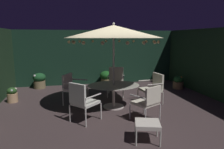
{
  "coord_description": "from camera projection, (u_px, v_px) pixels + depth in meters",
  "views": [
    {
      "loc": [
        -1.34,
        -5.73,
        2.11
      ],
      "look_at": [
        -0.02,
        0.34,
        0.98
      ],
      "focal_mm": 32.67,
      "sensor_mm": 36.0,
      "label": 1
    }
  ],
  "objects": [
    {
      "name": "patio_dining_table",
      "position": [
        114.0,
        89.0,
        6.17
      ],
      "size": [
        1.58,
        1.29,
        0.7
      ],
      "color": "beige",
      "rests_on": "ground_plane"
    },
    {
      "name": "potted_plant_back_right",
      "position": [
        12.0,
        95.0,
        6.71
      ],
      "size": [
        0.33,
        0.33,
        0.49
      ],
      "color": "tan",
      "rests_on": "ground_plane"
    },
    {
      "name": "patio_chair_east",
      "position": [
        73.0,
        86.0,
        6.53
      ],
      "size": [
        0.84,
        0.85,
        0.95
      ],
      "color": "silver",
      "rests_on": "ground_plane"
    },
    {
      "name": "hedge_backdrop_right",
      "position": [
        224.0,
        65.0,
        6.72
      ],
      "size": [
        0.3,
        7.43,
        2.43
      ],
      "primitive_type": "cube",
      "color": "#1B331E",
      "rests_on": "ground_plane"
    },
    {
      "name": "potted_plant_back_left",
      "position": [
        106.0,
        77.0,
        9.16
      ],
      "size": [
        0.56,
        0.56,
        0.63
      ],
      "color": "olive",
      "rests_on": "ground_plane"
    },
    {
      "name": "patio_chair_southeast",
      "position": [
        82.0,
        100.0,
        5.06
      ],
      "size": [
        0.83,
        0.83,
        1.02
      ],
      "color": "silver",
      "rests_on": "ground_plane"
    },
    {
      "name": "potted_plant_right_far",
      "position": [
        39.0,
        80.0,
        8.54
      ],
      "size": [
        0.53,
        0.53,
        0.65
      ],
      "color": "olive",
      "rests_on": "ground_plane"
    },
    {
      "name": "hedge_backdrop_rear",
      "position": [
        98.0,
        57.0,
        9.38
      ],
      "size": [
        7.71,
        0.3,
        2.43
      ],
      "primitive_type": "cube",
      "color": "#152F21",
      "rests_on": "ground_plane"
    },
    {
      "name": "potted_plant_back_center",
      "position": [
        178.0,
        82.0,
        8.5
      ],
      "size": [
        0.43,
        0.43,
        0.53
      ],
      "color": "#8B6747",
      "rests_on": "ground_plane"
    },
    {
      "name": "patio_chair_south",
      "position": [
        148.0,
        100.0,
        5.15
      ],
      "size": [
        0.78,
        0.77,
        0.92
      ],
      "color": "silver",
      "rests_on": "ground_plane"
    },
    {
      "name": "ground_plane",
      "position": [
        115.0,
        108.0,
        6.17
      ],
      "size": [
        7.71,
        7.43,
        0.02
      ],
      "primitive_type": "cube",
      "color": "#433435"
    },
    {
      "name": "patio_chair_north",
      "position": [
        153.0,
        86.0,
        6.61
      ],
      "size": [
        0.67,
        0.71,
        0.96
      ],
      "color": "beige",
      "rests_on": "ground_plane"
    },
    {
      "name": "patio_chair_northeast",
      "position": [
        116.0,
        80.0,
        7.51
      ],
      "size": [
        0.73,
        0.74,
        1.02
      ],
      "color": "silver",
      "rests_on": "ground_plane"
    },
    {
      "name": "patio_umbrella",
      "position": [
        114.0,
        32.0,
        5.86
      ],
      "size": [
        2.82,
        2.82,
        2.53
      ],
      "color": "silver",
      "rests_on": "ground_plane"
    },
    {
      "name": "ottoman_footrest",
      "position": [
        147.0,
        125.0,
        4.15
      ],
      "size": [
        0.62,
        0.6,
        0.41
      ],
      "color": "beige",
      "rests_on": "ground_plane"
    }
  ]
}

